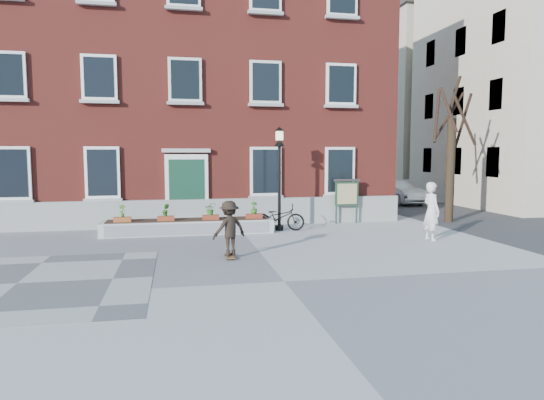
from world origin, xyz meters
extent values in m
plane|color=#9D9D9F|center=(0.00, 0.00, 0.00)|extent=(100.00, 100.00, 0.00)
cube|color=#515153|center=(-6.00, 1.00, 0.01)|extent=(6.00, 6.00, 0.01)
imported|color=black|center=(1.40, 7.23, 0.51)|extent=(2.04, 1.08, 1.02)
imported|color=#B4B6B9|center=(10.43, 15.50, 0.69)|extent=(1.51, 4.20, 1.38)
imported|color=silver|center=(6.06, 4.24, 0.99)|extent=(0.56, 0.77, 1.98)
cube|color=maroon|center=(-2.00, 14.00, 6.00)|extent=(18.00, 10.00, 12.00)
cube|color=gray|center=(-2.00, 8.88, 0.55)|extent=(18.00, 0.24, 1.10)
cube|color=#979792|center=(-2.00, 8.75, 0.10)|extent=(2.60, 0.80, 0.20)
cube|color=#ABAAA5|center=(-2.00, 8.90, 0.30)|extent=(2.20, 0.50, 0.20)
cube|color=white|center=(-2.00, 8.92, 1.65)|extent=(1.70, 0.12, 2.50)
cube|color=#143826|center=(-2.00, 8.87, 1.55)|extent=(1.40, 0.06, 2.30)
cube|color=#ACABA6|center=(-2.00, 8.88, 3.05)|extent=(1.90, 0.25, 0.15)
cube|color=silver|center=(-8.40, 8.90, 2.20)|extent=(1.30, 0.10, 2.00)
cube|color=black|center=(-8.40, 8.85, 2.20)|extent=(1.08, 0.04, 1.78)
cube|color=#999994|center=(-8.40, 8.84, 1.14)|extent=(1.44, 0.20, 0.12)
cube|color=silver|center=(-8.40, 8.90, 5.80)|extent=(1.30, 0.10, 1.70)
cube|color=black|center=(-8.40, 8.85, 5.80)|extent=(1.08, 0.04, 1.48)
cube|color=#ADACA7|center=(-8.40, 8.84, 4.89)|extent=(1.44, 0.20, 0.12)
cube|color=white|center=(-5.20, 8.90, 2.20)|extent=(1.30, 0.10, 2.00)
cube|color=black|center=(-5.20, 8.85, 2.20)|extent=(1.08, 0.04, 1.78)
cube|color=#A4A59F|center=(-5.20, 8.84, 1.14)|extent=(1.44, 0.20, 0.12)
cube|color=white|center=(-5.20, 8.90, 5.80)|extent=(1.30, 0.10, 1.70)
cube|color=black|center=(-5.20, 8.85, 5.80)|extent=(1.08, 0.04, 1.48)
cube|color=#ACABA6|center=(-5.20, 8.84, 4.89)|extent=(1.44, 0.20, 0.12)
cube|color=gray|center=(-5.20, 8.84, 8.49)|extent=(1.44, 0.20, 0.12)
cube|color=silver|center=(-2.00, 8.90, 5.80)|extent=(1.30, 0.10, 1.70)
cube|color=black|center=(-2.00, 8.85, 5.80)|extent=(1.08, 0.04, 1.48)
cube|color=#979792|center=(-2.00, 8.84, 4.89)|extent=(1.44, 0.20, 0.12)
cube|color=#9D9D98|center=(-2.00, 8.84, 8.49)|extent=(1.44, 0.20, 0.12)
cube|color=silver|center=(1.20, 8.90, 2.20)|extent=(1.30, 0.10, 2.00)
cube|color=black|center=(1.20, 8.85, 2.20)|extent=(1.08, 0.04, 1.78)
cube|color=gray|center=(1.20, 8.84, 1.14)|extent=(1.44, 0.20, 0.12)
cube|color=silver|center=(1.20, 8.90, 5.80)|extent=(1.30, 0.10, 1.70)
cube|color=black|center=(1.20, 8.85, 5.80)|extent=(1.08, 0.04, 1.48)
cube|color=#999995|center=(1.20, 8.84, 4.89)|extent=(1.44, 0.20, 0.12)
cube|color=#979793|center=(1.20, 8.84, 8.49)|extent=(1.44, 0.20, 0.12)
cube|color=white|center=(4.40, 8.90, 2.20)|extent=(1.30, 0.10, 2.00)
cube|color=black|center=(4.40, 8.85, 2.20)|extent=(1.08, 0.04, 1.78)
cube|color=gray|center=(4.40, 8.84, 1.14)|extent=(1.44, 0.20, 0.12)
cube|color=white|center=(4.40, 8.90, 5.80)|extent=(1.30, 0.10, 1.70)
cube|color=black|center=(4.40, 8.85, 5.80)|extent=(1.08, 0.04, 1.48)
cube|color=#ADADA8|center=(4.40, 8.84, 4.89)|extent=(1.44, 0.20, 0.12)
cube|color=#ACACA7|center=(4.40, 8.84, 8.49)|extent=(1.44, 0.20, 0.12)
cube|color=beige|center=(-2.00, 7.20, 0.25)|extent=(6.20, 1.10, 0.50)
cube|color=#B7B7B7|center=(-2.00, 6.64, 0.25)|extent=(5.80, 0.02, 0.40)
cube|color=black|center=(-2.00, 7.20, 0.50)|extent=(5.80, 0.90, 0.06)
cube|color=#944820|center=(-4.30, 6.95, 0.60)|extent=(0.60, 0.25, 0.20)
imported|color=#396C20|center=(-4.30, 6.95, 0.92)|extent=(0.24, 0.24, 0.45)
cube|color=maroon|center=(-2.80, 6.95, 0.60)|extent=(0.60, 0.25, 0.20)
imported|color=#2A5F1C|center=(-2.80, 6.95, 0.92)|extent=(0.25, 0.25, 0.45)
cube|color=maroon|center=(-1.20, 6.95, 0.60)|extent=(0.60, 0.25, 0.20)
imported|color=#295C1B|center=(-1.20, 6.95, 0.92)|extent=(0.40, 0.40, 0.45)
cube|color=maroon|center=(0.40, 6.95, 0.60)|extent=(0.60, 0.25, 0.20)
imported|color=#2B5F1C|center=(0.40, 6.95, 0.92)|extent=(0.25, 0.25, 0.45)
cylinder|color=#322416|center=(9.00, 8.00, 2.20)|extent=(0.36, 0.36, 4.40)
cylinder|color=#2F1E15|center=(9.51, 8.00, 4.29)|extent=(0.12, 1.12, 2.23)
cylinder|color=black|center=(9.17, 8.52, 4.55)|extent=(1.18, 0.49, 1.97)
cylinder|color=black|center=(8.51, 8.36, 4.55)|extent=(0.88, 1.14, 2.35)
cylinder|color=black|center=(8.70, 7.78, 4.73)|extent=(0.60, 0.77, 1.90)
cylinder|color=#2F2015|center=(9.20, 7.37, 4.24)|extent=(1.39, 0.55, 1.95)
cylinder|color=black|center=(9.16, 8.13, 5.37)|extent=(0.43, 0.48, 1.58)
cube|color=#3A3A3D|center=(12.00, 18.00, 0.00)|extent=(8.00, 36.00, 0.01)
cube|color=beige|center=(18.00, 14.00, 7.00)|extent=(10.00, 11.00, 14.00)
cube|color=#BEB499|center=(18.00, 26.00, 6.50)|extent=(10.00, 11.00, 13.00)
cube|color=#3B3533|center=(18.00, 26.00, 13.25)|extent=(10.40, 11.40, 0.50)
cube|color=black|center=(13.04, 10.80, 2.50)|extent=(0.08, 1.00, 1.50)
cube|color=black|center=(13.04, 14.00, 2.50)|extent=(0.08, 1.00, 1.50)
cube|color=black|center=(13.04, 17.20, 2.50)|extent=(0.08, 1.00, 1.50)
cube|color=black|center=(13.04, 10.80, 5.80)|extent=(0.08, 1.00, 1.50)
cube|color=black|center=(13.04, 14.00, 5.80)|extent=(0.08, 1.00, 1.50)
cube|color=black|center=(13.04, 17.20, 5.80)|extent=(0.08, 1.00, 1.50)
cube|color=black|center=(13.04, 10.80, 9.00)|extent=(0.08, 1.00, 1.50)
cube|color=black|center=(13.04, 14.00, 9.00)|extent=(0.08, 1.00, 1.50)
cube|color=black|center=(13.04, 17.20, 9.00)|extent=(0.08, 1.00, 1.50)
cylinder|color=black|center=(1.43, 7.29, 0.10)|extent=(0.32, 0.32, 0.20)
cylinder|color=black|center=(1.43, 7.29, 1.60)|extent=(0.12, 0.12, 3.20)
cone|color=black|center=(1.43, 7.29, 3.35)|extent=(0.40, 0.40, 0.30)
cube|color=beige|center=(1.43, 7.29, 3.60)|extent=(0.24, 0.24, 0.34)
cone|color=black|center=(1.43, 7.29, 3.85)|extent=(0.40, 0.40, 0.16)
cylinder|color=#193326|center=(4.14, 8.55, 0.90)|extent=(0.08, 0.08, 1.80)
cylinder|color=#183023|center=(5.04, 8.55, 0.90)|extent=(0.08, 0.08, 1.80)
cube|color=#1A3422|center=(4.59, 8.55, 1.25)|extent=(1.00, 0.10, 1.00)
cube|color=#C6C280|center=(4.59, 8.49, 1.25)|extent=(0.85, 0.02, 0.85)
cube|color=#332E2C|center=(4.59, 8.55, 1.82)|extent=(1.10, 0.16, 0.10)
cube|color=brown|center=(-0.97, 2.76, 0.06)|extent=(0.22, 0.78, 0.03)
cylinder|color=black|center=(-1.06, 2.48, 0.03)|extent=(0.03, 0.05, 0.05)
cylinder|color=black|center=(-0.88, 2.48, 0.03)|extent=(0.03, 0.05, 0.05)
cylinder|color=black|center=(-1.06, 3.04, 0.03)|extent=(0.03, 0.05, 0.05)
cylinder|color=black|center=(-0.88, 3.04, 0.03)|extent=(0.03, 0.05, 0.05)
imported|color=black|center=(-0.97, 2.76, 0.85)|extent=(1.15, 0.93, 1.55)
camera|label=1|loc=(-2.40, -10.68, 2.97)|focal=32.00mm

